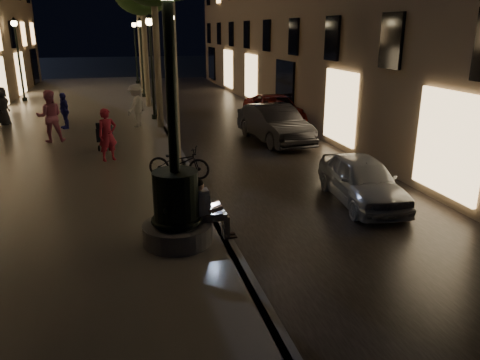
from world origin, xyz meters
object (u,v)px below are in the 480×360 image
object	(u,v)px
pedestrian_blue	(64,111)
seated_man_laptop	(207,207)
fountain_lamppost	(176,195)
lamp_curb_a	(171,67)
car_second	(275,124)
lamp_curb_b	(151,54)
lamp_left_c	(18,49)
pedestrian_dark	(3,106)
bicycle	(179,162)
car_front	(362,180)
lamp_curb_c	(141,48)
stroller	(105,134)
pedestrian_white	(136,106)
lamp_curb_d	(135,44)
pedestrian_pink	(50,116)
car_third	(274,110)
pedestrian_red	(108,135)

from	to	relation	value
pedestrian_blue	seated_man_laptop	bearing A→B (deg)	-7.42
fountain_lamppost	seated_man_laptop	world-z (taller)	fountain_lamppost
lamp_curb_a	car_second	bearing A→B (deg)	32.26
lamp_curb_b	lamp_left_c	world-z (taller)	same
fountain_lamppost	lamp_curb_a	world-z (taller)	fountain_lamppost
seated_man_laptop	pedestrian_dark	distance (m)	15.78
seated_man_laptop	bicycle	bearing A→B (deg)	90.16
car_front	bicycle	bearing A→B (deg)	154.97
lamp_curb_c	stroller	xyz separation A→B (m)	(-2.21, -13.61, -2.47)
car_second	pedestrian_blue	distance (m)	9.14
car_front	stroller	bearing A→B (deg)	139.76
lamp_left_c	pedestrian_white	size ratio (longest dim) A/B	2.58
lamp_curb_a	lamp_curb_b	world-z (taller)	same
pedestrian_white	pedestrian_blue	bearing A→B (deg)	-63.05
fountain_lamppost	pedestrian_white	bearing A→B (deg)	90.93
lamp_curb_c	pedestrian_white	size ratio (longest dim) A/B	2.58
lamp_curb_d	stroller	size ratio (longest dim) A/B	4.24
car_second	bicycle	world-z (taller)	car_second
pedestrian_white	lamp_left_c	bearing A→B (deg)	-112.93
stroller	pedestrian_blue	bearing A→B (deg)	119.66
lamp_curb_c	seated_man_laptop	bearing A→B (deg)	-90.23
lamp_curb_b	pedestrian_blue	size ratio (longest dim) A/B	3.11
lamp_left_c	pedestrian_blue	distance (m)	10.11
car_front	pedestrian_pink	xyz separation A→B (m)	(-8.51, 8.51, 0.57)
car_front	car_third	world-z (taller)	car_third
stroller	pedestrian_blue	world-z (taller)	pedestrian_blue
pedestrian_red	bicycle	size ratio (longest dim) A/B	0.95
lamp_curb_d	pedestrian_pink	bearing A→B (deg)	-101.95
stroller	pedestrian_red	size ratio (longest dim) A/B	0.66
car_second	lamp_curb_c	bearing A→B (deg)	102.06
lamp_curb_c	pedestrian_dark	xyz separation A→B (m)	(-6.70, -7.67, -2.20)
lamp_curb_a	car_third	size ratio (longest dim) A/B	0.98
pedestrian_pink	pedestrian_blue	bearing A→B (deg)	-103.39
pedestrian_pink	bicycle	bearing A→B (deg)	117.58
stroller	lamp_curb_d	bearing A→B (deg)	91.83
lamp_curb_a	car_front	xyz separation A→B (m)	(4.30, -4.37, -2.62)
lamp_curb_d	car_front	distance (m)	28.82
car_third	bicycle	xyz separation A→B (m)	(-5.60, -8.02, -0.01)
pedestrian_white	lamp_curb_d	bearing A→B (deg)	-148.32
lamp_curb_b	lamp_curb_d	world-z (taller)	same
stroller	car_third	xyz separation A→B (m)	(7.71, 3.89, -0.09)
lamp_curb_d	pedestrian_dark	bearing A→B (deg)	-113.15
stroller	car_second	bearing A→B (deg)	10.51
car_front	pedestrian_red	distance (m)	8.22
lamp_curb_a	lamp_left_c	bearing A→B (deg)	113.93
lamp_curb_c	pedestrian_dark	distance (m)	10.42
pedestrian_red	pedestrian_dark	bearing A→B (deg)	99.01
fountain_lamppost	pedestrian_pink	world-z (taller)	fountain_lamppost
fountain_lamppost	lamp_curb_b	bearing A→B (deg)	87.14
lamp_curb_b	car_second	bearing A→B (deg)	-50.87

